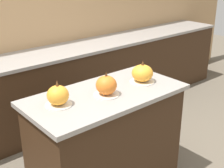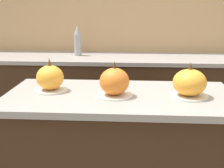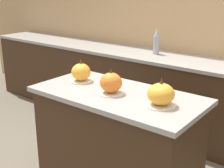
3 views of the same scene
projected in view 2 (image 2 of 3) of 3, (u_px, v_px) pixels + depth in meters
The scene contains 6 objects.
wall_back at pixel (127, 17), 3.17m from camera, with size 8.00×0.06×2.50m.
back_counter at pixel (125, 102), 3.05m from camera, with size 6.00×0.60×0.90m.
pumpkin_cake_left at pixel (50, 78), 1.74m from camera, with size 0.19×0.19×0.19m.
pumpkin_cake_center at pixel (114, 83), 1.64m from camera, with size 0.20×0.20×0.19m.
pumpkin_cake_right at pixel (190, 83), 1.63m from camera, with size 0.20×0.20×0.19m.
bottle_tall at pixel (78, 41), 2.98m from camera, with size 0.07×0.07×0.29m.
Camera 2 is at (0.07, -1.62, 1.40)m, focal length 50.00 mm.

